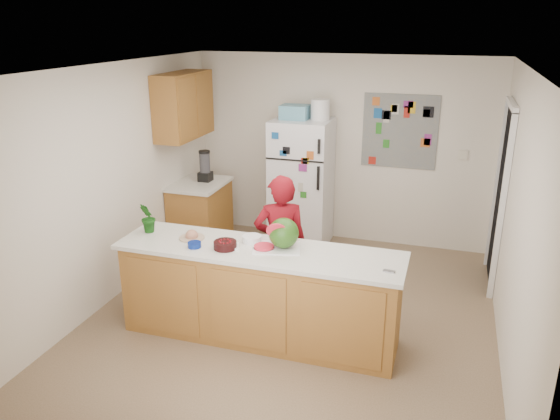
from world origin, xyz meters
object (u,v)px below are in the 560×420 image
(refrigerator, at_px, (301,183))
(cherry_bowl, at_px, (225,245))
(person, at_px, (280,245))
(watermelon, at_px, (284,233))

(refrigerator, bearing_deg, cherry_bowl, -91.03)
(person, relative_size, cherry_bowl, 6.96)
(refrigerator, relative_size, cherry_bowl, 8.01)
(refrigerator, xyz_separation_m, person, (0.29, -1.83, -0.11))
(cherry_bowl, bearing_deg, watermelon, 18.15)
(refrigerator, distance_m, watermelon, 2.36)
(refrigerator, relative_size, person, 1.15)
(refrigerator, relative_size, watermelon, 6.10)
(person, xyz_separation_m, cherry_bowl, (-0.33, -0.64, 0.22))
(refrigerator, xyz_separation_m, watermelon, (0.46, -2.30, 0.22))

